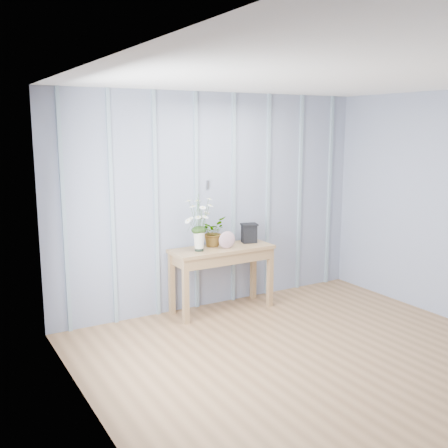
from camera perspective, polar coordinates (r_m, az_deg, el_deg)
ground at (r=4.76m, az=12.92°, el=-16.02°), size 4.50×4.50×0.00m
room_shell at (r=4.97m, az=6.58°, el=9.06°), size 4.00×4.50×2.50m
sideboard at (r=6.03m, az=-0.24°, el=-3.61°), size 1.20×0.45×0.75m
daisy_vase at (r=5.76m, az=-2.75°, el=0.75°), size 0.43×0.33×0.61m
spider_plant at (r=6.04m, az=-1.26°, el=-0.84°), size 0.40×0.39×0.34m
felt_disc_vessel at (r=5.92m, az=0.34°, el=-1.74°), size 0.21×0.08×0.20m
carved_box at (r=6.23m, az=2.75°, el=-0.97°), size 0.22×0.19×0.23m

